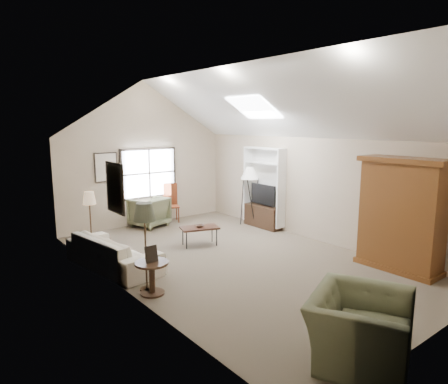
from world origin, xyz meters
TOP-DOWN VIEW (x-y plane):
  - room_shell at (0.00, 0.00)m, footprint 5.01×8.01m
  - window at (0.10, 3.96)m, footprint 1.72×0.08m
  - skylight at (1.30, 0.90)m, footprint 0.80×1.20m
  - wall_art at (-1.88, 1.94)m, footprint 1.97×3.71m
  - armoire at (2.18, -2.40)m, footprint 0.60×1.50m
  - tv_alcove at (2.34, 1.60)m, footprint 0.32×1.30m
  - media_console at (2.32, 1.60)m, footprint 0.34×1.18m
  - tv_panel at (2.32, 1.60)m, footprint 0.05×0.90m
  - sofa at (-2.20, 1.17)m, footprint 1.22×2.35m
  - armchair_near at (-1.16, -3.70)m, footprint 1.62×1.54m
  - armchair_far at (-0.12, 3.62)m, footprint 1.11×1.13m
  - coffee_table at (-0.01, 1.31)m, footprint 0.98×0.73m
  - bowl at (-0.01, 1.31)m, footprint 0.26×0.26m
  - side_table at (-2.20, -0.43)m, footprint 0.64×0.64m
  - side_chair at (0.65, 3.70)m, footprint 0.56×0.56m
  - tripod_lamp at (2.20, 2.02)m, footprint 0.60×0.60m
  - dark_lamp at (-2.20, -0.23)m, footprint 0.43×0.43m
  - tan_lamp at (-2.20, 2.37)m, footprint 0.32×0.32m

SIDE VIEW (x-z plane):
  - coffee_table at x=-0.01m, z-range 0.00..0.44m
  - side_table at x=-2.20m, z-range 0.00..0.56m
  - media_console at x=2.32m, z-range 0.00..0.60m
  - sofa at x=-2.20m, z-range 0.00..0.66m
  - armchair_far at x=-0.12m, z-range 0.00..0.82m
  - armchair_near at x=-1.16m, z-range 0.00..0.83m
  - bowl at x=-0.01m, z-range 0.44..0.50m
  - side_chair at x=0.65m, z-range 0.00..1.11m
  - tan_lamp at x=-2.20m, z-range 0.00..1.41m
  - dark_lamp at x=-2.20m, z-range 0.00..1.56m
  - tripod_lamp at x=2.20m, z-range 0.00..1.68m
  - tv_panel at x=2.32m, z-range 0.65..1.20m
  - armoire at x=2.18m, z-range 0.00..2.20m
  - tv_alcove at x=2.34m, z-range 0.10..2.20m
  - window at x=0.10m, z-range 0.74..2.16m
  - wall_art at x=-1.88m, z-range 1.29..2.17m
  - room_shell at x=0.00m, z-range 1.21..5.21m
  - skylight at x=1.30m, z-range 2.96..3.48m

